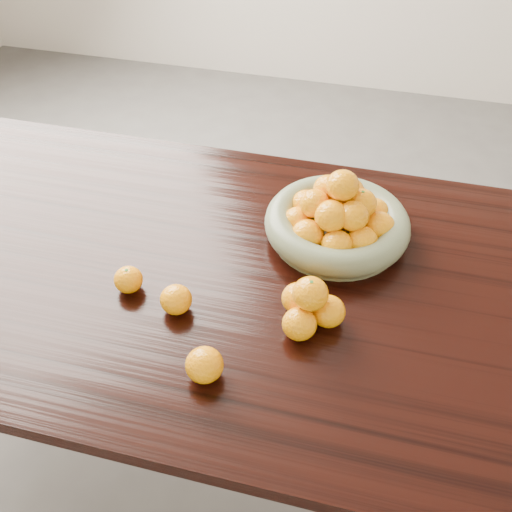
% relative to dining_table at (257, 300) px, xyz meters
% --- Properties ---
extents(ground, '(5.00, 5.00, 0.00)m').
position_rel_dining_table_xyz_m(ground, '(0.00, 0.00, -0.66)').
color(ground, '#5B5956').
rests_on(ground, ground).
extents(dining_table, '(2.00, 1.00, 0.75)m').
position_rel_dining_table_xyz_m(dining_table, '(0.00, 0.00, 0.00)').
color(dining_table, black).
rests_on(dining_table, ground).
extents(fruit_bowl, '(0.36, 0.36, 0.19)m').
position_rel_dining_table_xyz_m(fruit_bowl, '(0.16, 0.18, 0.14)').
color(fruit_bowl, '#717A59').
rests_on(fruit_bowl, dining_table).
extents(orange_pyramid, '(0.14, 0.15, 0.13)m').
position_rel_dining_table_xyz_m(orange_pyramid, '(0.14, -0.11, 0.14)').
color(orange_pyramid, '#FFA007').
rests_on(orange_pyramid, dining_table).
extents(loose_orange_0, '(0.07, 0.07, 0.06)m').
position_rel_dining_table_xyz_m(loose_orange_0, '(-0.27, -0.12, 0.12)').
color(loose_orange_0, '#FFA007').
rests_on(loose_orange_0, dining_table).
extents(loose_orange_1, '(0.07, 0.07, 0.07)m').
position_rel_dining_table_xyz_m(loose_orange_1, '(-0.15, -0.15, 0.12)').
color(loose_orange_1, '#FFA007').
rests_on(loose_orange_1, dining_table).
extents(loose_orange_2, '(0.08, 0.08, 0.07)m').
position_rel_dining_table_xyz_m(loose_orange_2, '(-0.03, -0.30, 0.13)').
color(loose_orange_2, '#FFA007').
rests_on(loose_orange_2, dining_table).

